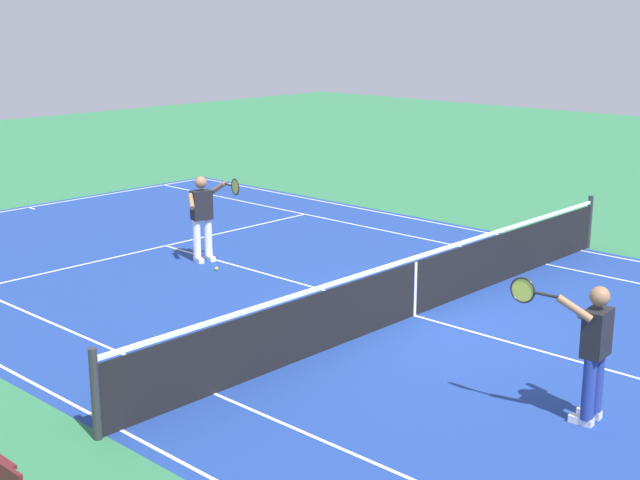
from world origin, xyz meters
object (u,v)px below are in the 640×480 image
at_px(tennis_net, 415,286).
at_px(tennis_player_far, 593,346).
at_px(tennis_player_near, 203,214).
at_px(tennis_ball, 216,269).

xyz_separation_m(tennis_net, tennis_player_far, (-3.78, 1.63, 0.44)).
distance_m(tennis_player_near, tennis_ball, 1.15).
relative_size(tennis_net, tennis_player_near, 6.89).
bearing_deg(tennis_net, tennis_player_far, 156.67).
relative_size(tennis_net, tennis_player_far, 6.89).
bearing_deg(tennis_net, tennis_player_near, 2.22).
xyz_separation_m(tennis_net, tennis_player_near, (4.92, 0.19, 0.44)).
relative_size(tennis_net, tennis_ball, 177.27).
bearing_deg(tennis_ball, tennis_player_near, -21.84).
distance_m(tennis_player_far, tennis_ball, 8.15).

